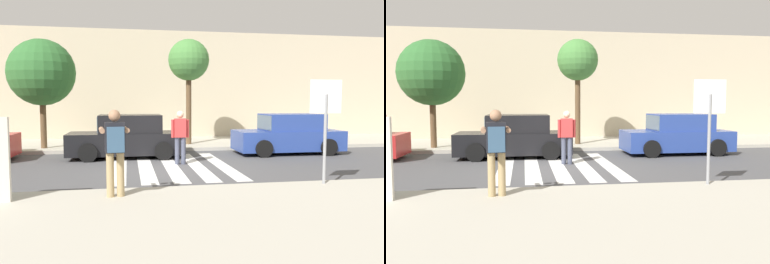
% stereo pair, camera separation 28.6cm
% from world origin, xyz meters
% --- Properties ---
extents(ground_plane, '(120.00, 120.00, 0.00)m').
position_xyz_m(ground_plane, '(0.00, 0.00, 0.00)').
color(ground_plane, '#4C4C4F').
extents(sidewalk_near, '(60.00, 6.00, 0.14)m').
position_xyz_m(sidewalk_near, '(0.00, -6.20, 0.07)').
color(sidewalk_near, '#B2AD9E').
rests_on(sidewalk_near, ground).
extents(sidewalk_far, '(60.00, 4.80, 0.14)m').
position_xyz_m(sidewalk_far, '(0.00, 6.00, 0.07)').
color(sidewalk_far, '#B2AD9E').
rests_on(sidewalk_far, ground).
extents(building_facade_far, '(56.00, 4.00, 5.73)m').
position_xyz_m(building_facade_far, '(0.00, 10.40, 2.86)').
color(building_facade_far, beige).
rests_on(building_facade_far, ground).
extents(crosswalk_stripe_0, '(0.44, 5.20, 0.01)m').
position_xyz_m(crosswalk_stripe_0, '(-1.60, 0.20, 0.00)').
color(crosswalk_stripe_0, silver).
rests_on(crosswalk_stripe_0, ground).
extents(crosswalk_stripe_1, '(0.44, 5.20, 0.01)m').
position_xyz_m(crosswalk_stripe_1, '(-0.80, 0.20, 0.00)').
color(crosswalk_stripe_1, silver).
rests_on(crosswalk_stripe_1, ground).
extents(crosswalk_stripe_2, '(0.44, 5.20, 0.01)m').
position_xyz_m(crosswalk_stripe_2, '(0.00, 0.20, 0.00)').
color(crosswalk_stripe_2, silver).
rests_on(crosswalk_stripe_2, ground).
extents(crosswalk_stripe_3, '(0.44, 5.20, 0.01)m').
position_xyz_m(crosswalk_stripe_3, '(0.80, 0.20, 0.00)').
color(crosswalk_stripe_3, silver).
rests_on(crosswalk_stripe_3, ground).
extents(crosswalk_stripe_4, '(0.44, 5.20, 0.01)m').
position_xyz_m(crosswalk_stripe_4, '(1.60, 0.20, 0.00)').
color(crosswalk_stripe_4, silver).
rests_on(crosswalk_stripe_4, ground).
extents(stop_sign, '(0.76, 0.08, 2.38)m').
position_xyz_m(stop_sign, '(3.11, -3.51, 1.87)').
color(stop_sign, gray).
rests_on(stop_sign, sidewalk_near).
extents(photographer_with_backpack, '(0.63, 0.88, 1.72)m').
position_xyz_m(photographer_with_backpack, '(-1.58, -3.94, 1.17)').
color(photographer_with_backpack, tan).
rests_on(photographer_with_backpack, sidewalk_near).
extents(pedestrian_crossing, '(0.58, 0.27, 1.72)m').
position_xyz_m(pedestrian_crossing, '(0.34, 0.50, 0.97)').
color(pedestrian_crossing, '#474C60').
rests_on(pedestrian_crossing, ground).
extents(parked_car_black, '(4.10, 1.92, 1.55)m').
position_xyz_m(parked_car_black, '(-1.34, 2.30, 0.73)').
color(parked_car_black, black).
rests_on(parked_car_black, ground).
extents(parked_car_blue, '(4.10, 1.92, 1.55)m').
position_xyz_m(parked_car_blue, '(4.84, 2.30, 0.73)').
color(parked_car_blue, '#284293').
rests_on(parked_car_blue, ground).
extents(street_tree_west, '(2.65, 2.65, 4.37)m').
position_xyz_m(street_tree_west, '(-4.69, 4.52, 3.17)').
color(street_tree_west, brown).
rests_on(street_tree_west, sidewalk_far).
extents(street_tree_center, '(1.81, 1.81, 4.61)m').
position_xyz_m(street_tree_center, '(1.35, 5.01, 3.78)').
color(street_tree_center, brown).
rests_on(street_tree_center, sidewalk_far).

